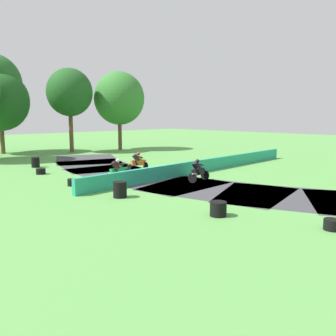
{
  "coord_description": "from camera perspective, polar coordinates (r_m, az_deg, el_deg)",
  "views": [
    {
      "loc": [
        -14.77,
        -16.43,
        4.11
      ],
      "look_at": [
        0.1,
        -0.98,
        0.9
      ],
      "focal_mm": 38.15,
      "sensor_mm": 36.0,
      "label": 1
    }
  ],
  "objects": [
    {
      "name": "tree_distant",
      "position": [
        40.72,
        -15.45,
        11.54
      ],
      "size": [
        4.9,
        4.9,
        9.08
      ],
      "color": "brown",
      "rests_on": "ground"
    },
    {
      "name": "tire_stack_extra_a",
      "position": [
        14.81,
        8.02,
        -6.48
      ],
      "size": [
        0.69,
        0.69,
        0.6
      ],
      "color": "black",
      "rests_on": "ground"
    },
    {
      "name": "tire_stack_near",
      "position": [
        29.95,
        -20.41,
        0.86
      ],
      "size": [
        0.62,
        0.62,
        0.8
      ],
      "color": "black",
      "rests_on": "ground"
    },
    {
      "name": "ground_plane",
      "position": [
        22.48,
        -1.91,
        -2.03
      ],
      "size": [
        120.0,
        120.0,
        0.0
      ],
      "primitive_type": "plane",
      "color": "#569947"
    },
    {
      "name": "tire_stack_mid_b",
      "position": [
        21.6,
        -14.94,
        -2.21
      ],
      "size": [
        0.63,
        0.63,
        0.4
      ],
      "color": "black",
      "rests_on": "ground"
    },
    {
      "name": "tire_stack_far",
      "position": [
        18.04,
        -7.69,
        -3.44
      ],
      "size": [
        0.68,
        0.68,
        0.8
      ],
      "color": "black",
      "rests_on": "ground"
    },
    {
      "name": "tree_far_left",
      "position": [
        41.71,
        -25.3,
        9.65
      ],
      "size": [
        5.95,
        5.95,
        8.66
      ],
      "color": "brown",
      "rests_on": "ground"
    },
    {
      "name": "tire_stack_mid_a",
      "position": [
        26.4,
        -19.67,
        -0.51
      ],
      "size": [
        0.65,
        0.65,
        0.4
      ],
      "color": "black",
      "rests_on": "ground"
    },
    {
      "name": "motorcycle_lead_orange",
      "position": [
        26.46,
        -4.79,
        0.99
      ],
      "size": [
        1.71,
        0.9,
        1.42
      ],
      "color": "black",
      "rests_on": "ground"
    },
    {
      "name": "safety_barrier",
      "position": [
        26.18,
        5.95,
        0.43
      ],
      "size": [
        21.98,
        1.43,
        0.9
      ],
      "primitive_type": "cube",
      "rotation": [
        0.0,
        0.0,
        -1.52
      ],
      "color": "#239375",
      "rests_on": "ground"
    },
    {
      "name": "motorcycle_chase_green",
      "position": [
        22.77,
        -7.93,
        -0.32
      ],
      "size": [
        1.68,
        0.8,
        1.43
      ],
      "color": "black",
      "rests_on": "ground"
    },
    {
      "name": "motorcycle_trailing_black",
      "position": [
        22.35,
        4.9,
        -0.43
      ],
      "size": [
        1.67,
        0.91,
        1.43
      ],
      "color": "black",
      "rests_on": "ground"
    },
    {
      "name": "tree_far_right",
      "position": [
        42.78,
        -7.8,
        10.96
      ],
      "size": [
        5.86,
        5.86,
        9.08
      ],
      "color": "brown",
      "rests_on": "ground"
    },
    {
      "name": "tire_stack_extra_b",
      "position": [
        14.26,
        24.75,
        -8.21
      ],
      "size": [
        0.6,
        0.6,
        0.4
      ],
      "color": "black",
      "rests_on": "ground"
    },
    {
      "name": "track_asphalt",
      "position": [
        23.54,
        0.67,
        -1.54
      ],
      "size": [
        11.33,
        34.18,
        0.01
      ],
      "color": "#3D3D42",
      "rests_on": "ground"
    }
  ]
}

